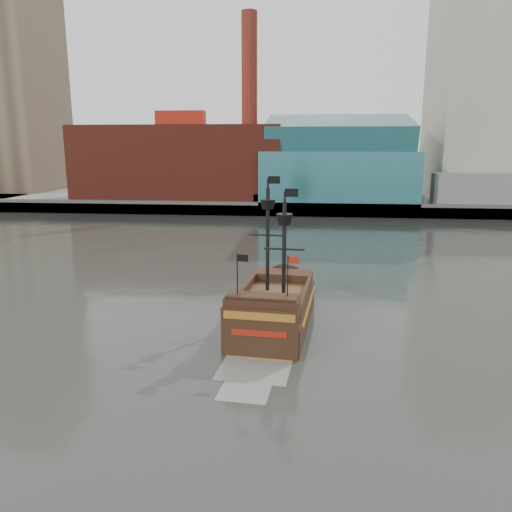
# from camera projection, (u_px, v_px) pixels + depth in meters

# --- Properties ---
(ground) EXTENTS (400.00, 400.00, 0.00)m
(ground) POSITION_uv_depth(u_px,v_px,m) (239.00, 344.00, 33.93)
(ground) COLOR #272A25
(ground) RESTS_ON ground
(promenade_far) EXTENTS (220.00, 60.00, 2.00)m
(promenade_far) POSITION_uv_depth(u_px,v_px,m) (290.00, 195.00, 123.00)
(promenade_far) COLOR slate
(promenade_far) RESTS_ON ground
(seawall) EXTENTS (220.00, 1.00, 2.60)m
(seawall) POSITION_uv_depth(u_px,v_px,m) (285.00, 209.00, 94.30)
(seawall) COLOR #4C4C49
(seawall) RESTS_ON ground
(skyline) EXTENTS (149.00, 45.00, 62.00)m
(skyline) POSITION_uv_depth(u_px,v_px,m) (314.00, 92.00, 110.10)
(skyline) COLOR brown
(skyline) RESTS_ON promenade_far
(pirate_ship) EXTENTS (6.07, 16.10, 11.79)m
(pirate_ship) POSITION_uv_depth(u_px,v_px,m) (274.00, 312.00, 37.10)
(pirate_ship) COLOR black
(pirate_ship) RESTS_ON ground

